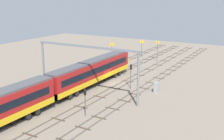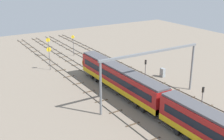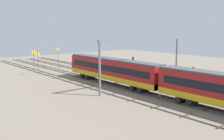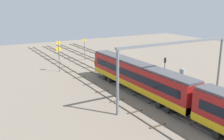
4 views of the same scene
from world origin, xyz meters
name	(u,v)px [view 2 (image 2 of 4)]	position (x,y,z in m)	size (l,w,h in m)	color
ground_plane	(120,84)	(0.00, 0.00, 0.00)	(113.51, 113.51, 0.00)	gray
track_near_foreground	(148,78)	(0.00, -6.91, 0.07)	(97.51, 2.40, 0.16)	#59544C
track_second_near	(130,82)	(0.00, -2.30, 0.07)	(97.51, 2.40, 0.16)	#59544C
track_with_train	(110,86)	(0.00, 2.30, 0.07)	(97.51, 2.40, 0.16)	#59544C
track_second_far	(89,91)	(0.00, 6.91, 0.07)	(97.51, 2.40, 0.16)	#59544C
train	(163,103)	(-14.94, 2.30, 2.66)	(50.40, 3.24, 4.80)	maroon
overhead_gantry	(151,64)	(-8.82, -0.24, 6.69)	(0.40, 19.73, 8.82)	slate
speed_sign_near_foreground	(48,44)	(26.01, 5.20, 3.26)	(0.14, 1.05, 4.84)	#4C4C51
speed_sign_mid_trackside	(49,55)	(15.48, 8.73, 3.47)	(0.14, 1.01, 5.23)	#4C4C51
speed_sign_far_trackside	(73,43)	(23.27, -0.51, 3.42)	(0.14, 0.85, 5.38)	#4C4C51
signal_light_trackside_approach	(145,68)	(-1.38, -4.93, 3.02)	(0.31, 0.32, 4.61)	#4C4C51
signal_light_trackside_departure	(202,95)	(-16.00, -4.91, 2.69)	(0.31, 0.32, 4.08)	#4C4C51
relay_cabinet	(163,73)	(-0.99, -9.84, 0.93)	(1.04, 0.70, 1.86)	gray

